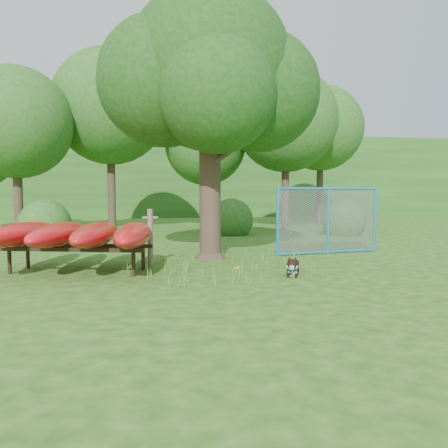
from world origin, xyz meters
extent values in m
plane|color=#214F0F|center=(0.00, 0.00, 0.00)|extent=(80.00, 80.00, 0.00)
cylinder|color=#38281E|center=(0.10, 2.62, 2.19)|extent=(0.73, 0.73, 4.37)
cone|color=#38281E|center=(0.10, 2.62, 0.22)|extent=(1.10, 1.10, 0.44)
sphere|color=#154213|center=(0.10, 2.62, 4.90)|extent=(4.20, 4.20, 4.20)
sphere|color=#154213|center=(1.43, 2.62, 4.37)|extent=(3.15, 3.15, 3.15)
sphere|color=#154213|center=(-1.08, 2.74, 4.55)|extent=(3.32, 3.32, 3.32)
sphere|color=#154213|center=(0.09, 1.48, 4.02)|extent=(2.80, 2.80, 2.80)
sphere|color=#154213|center=(-0.01, 3.71, 5.25)|extent=(2.97, 2.97, 2.97)
cylinder|color=#38281E|center=(0.58, 2.41, 2.80)|extent=(1.24, 0.22, 0.93)
cylinder|color=#38281E|center=(-0.24, 2.95, 3.15)|extent=(0.73, 0.90, 0.89)
cylinder|color=brown|center=(-1.48, 1.60, 0.67)|extent=(0.15, 0.15, 1.34)
cylinder|color=brown|center=(-1.48, 1.60, 1.14)|extent=(0.37, 0.17, 0.07)
cylinder|color=black|center=(-4.43, 1.15, 0.26)|extent=(0.10, 0.10, 0.52)
cylinder|color=black|center=(-1.84, 0.42, 0.26)|extent=(0.10, 0.10, 0.52)
cylinder|color=black|center=(-4.23, 1.85, 0.26)|extent=(0.10, 0.10, 0.52)
cylinder|color=black|center=(-1.65, 1.11, 0.26)|extent=(0.10, 0.10, 0.52)
cube|color=black|center=(-3.14, 0.78, 0.54)|extent=(3.00, 0.93, 0.08)
cube|color=black|center=(-2.94, 1.48, 0.54)|extent=(3.00, 0.93, 0.08)
ellipsoid|color=red|center=(-4.23, 1.47, 0.83)|extent=(1.34, 3.18, 0.50)
ellipsoid|color=red|center=(-3.43, 1.24, 0.83)|extent=(1.24, 3.17, 0.50)
ellipsoid|color=red|center=(-2.64, 1.02, 0.83)|extent=(1.14, 3.17, 0.50)
ellipsoid|color=red|center=(-1.85, 0.79, 0.83)|extent=(1.03, 3.15, 0.50)
cube|color=black|center=(1.49, 0.08, 0.10)|extent=(0.44, 0.64, 0.21)
cube|color=beige|center=(1.39, -0.16, 0.09)|extent=(0.22, 0.18, 0.19)
sphere|color=black|center=(1.33, -0.30, 0.26)|extent=(0.22, 0.22, 0.22)
cube|color=beige|center=(1.29, -0.39, 0.22)|extent=(0.13, 0.14, 0.08)
sphere|color=beige|center=(1.26, -0.29, 0.22)|extent=(0.10, 0.10, 0.10)
sphere|color=beige|center=(1.39, -0.34, 0.22)|extent=(0.10, 0.10, 0.10)
cone|color=black|center=(1.29, -0.24, 0.38)|extent=(0.12, 0.12, 0.11)
cone|color=black|center=(1.40, -0.29, 0.38)|extent=(0.09, 0.11, 0.11)
cylinder|color=black|center=(1.27, -0.24, 0.04)|extent=(0.15, 0.26, 0.06)
cylinder|color=black|center=(1.41, -0.30, 0.04)|extent=(0.15, 0.26, 0.06)
sphere|color=black|center=(1.65, 0.37, 0.19)|extent=(0.14, 0.14, 0.14)
torus|color=blue|center=(1.36, -0.23, 0.21)|extent=(0.22, 0.14, 0.22)
cylinder|color=#2A8AC4|center=(1.94, 2.60, 0.94)|extent=(0.09, 0.09, 1.88)
cylinder|color=#2A8AC4|center=(3.49, 2.81, 0.94)|extent=(0.09, 0.09, 1.88)
cylinder|color=#2A8AC4|center=(5.05, 3.02, 0.94)|extent=(0.09, 0.09, 1.88)
cylinder|color=#2A8AC4|center=(3.49, 2.81, 1.84)|extent=(3.12, 0.49, 0.07)
cylinder|color=#2A8AC4|center=(3.49, 2.81, 0.05)|extent=(3.12, 0.49, 0.07)
plane|color=gray|center=(3.49, 2.81, 0.94)|extent=(3.11, 0.42, 3.14)
cylinder|color=#4B8B2D|center=(0.20, -0.16, 0.10)|extent=(0.02, 0.02, 0.20)
sphere|color=yellow|center=(0.20, -0.16, 0.20)|extent=(0.04, 0.04, 0.04)
sphere|color=yellow|center=(0.23, -0.12, 0.21)|extent=(0.04, 0.04, 0.04)
sphere|color=yellow|center=(0.16, -0.13, 0.19)|extent=(0.04, 0.04, 0.04)
sphere|color=yellow|center=(0.23, -0.18, 0.20)|extent=(0.04, 0.04, 0.04)
sphere|color=yellow|center=(0.19, -0.18, 0.21)|extent=(0.04, 0.04, 0.04)
cylinder|color=#38281E|center=(-6.50, 10.00, 2.10)|extent=(0.36, 0.36, 4.20)
sphere|color=#23571C|center=(-6.50, 10.00, 4.50)|extent=(4.40, 4.40, 4.40)
cylinder|color=#38281E|center=(-3.00, 12.00, 2.62)|extent=(0.36, 0.36, 5.25)
sphere|color=#23571C|center=(-3.00, 12.00, 5.62)|extent=(5.20, 5.20, 5.20)
cylinder|color=#38281E|center=(1.50, 13.00, 1.92)|extent=(0.36, 0.36, 3.85)
sphere|color=#23571C|center=(1.50, 13.00, 4.12)|extent=(4.00, 4.00, 4.00)
cylinder|color=#38281E|center=(5.00, 11.00, 2.38)|extent=(0.36, 0.36, 4.76)
sphere|color=#23571C|center=(5.00, 11.00, 5.10)|extent=(4.80, 4.80, 4.80)
cylinder|color=#38281E|center=(8.00, 14.00, 2.45)|extent=(0.36, 0.36, 4.90)
sphere|color=#23571C|center=(8.00, 14.00, 5.25)|extent=(4.60, 4.60, 4.60)
sphere|color=#23571C|center=(-5.00, 7.50, 0.00)|extent=(1.80, 1.80, 1.80)
sphere|color=#23571C|center=(6.50, 8.00, 0.00)|extent=(1.80, 1.80, 1.80)
sphere|color=#23571C|center=(2.00, 9.00, 0.00)|extent=(1.80, 1.80, 1.80)
cube|color=#23571C|center=(0.00, 28.00, 3.00)|extent=(80.00, 12.00, 6.00)
camera|label=1|loc=(-1.68, -8.67, 1.70)|focal=35.00mm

